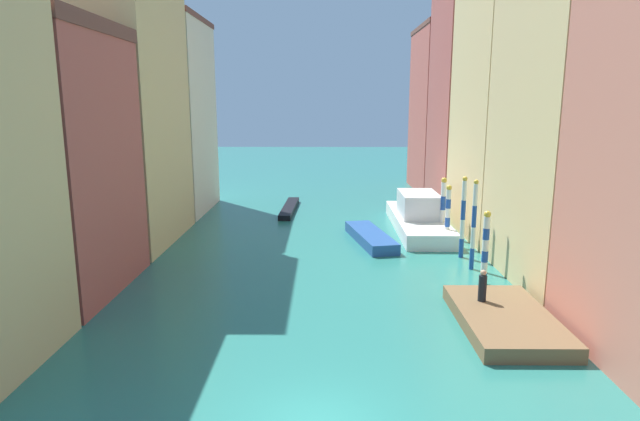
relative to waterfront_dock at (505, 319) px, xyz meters
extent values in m
plane|color=#28756B|center=(-7.84, 17.37, -0.32)|extent=(154.00, 154.00, 0.00)
cube|color=#B25147|center=(-20.95, 4.26, 5.91)|extent=(6.22, 8.66, 12.44)
cube|color=brown|center=(-20.95, 4.26, 12.48)|extent=(6.34, 8.84, 0.70)
cube|color=#DBB77A|center=(-20.95, 14.24, 8.53)|extent=(6.22, 10.59, 17.69)
cube|color=beige|center=(-20.95, 24.75, 7.63)|extent=(6.22, 9.79, 15.89)
cube|color=brown|center=(-20.95, 24.75, 15.79)|extent=(6.34, 9.99, 0.43)
cube|color=#DBB77A|center=(5.28, 6.36, 9.61)|extent=(6.22, 9.95, 19.85)
cube|color=#DBB77A|center=(5.28, 16.38, 10.56)|extent=(6.22, 9.74, 21.74)
cube|color=#B25147|center=(5.28, 26.09, 10.10)|extent=(6.22, 8.81, 20.83)
cube|color=#B25147|center=(5.28, 36.36, 8.05)|extent=(6.22, 11.03, 16.73)
cube|color=brown|center=(5.28, 36.36, 16.63)|extent=(6.34, 11.25, 0.44)
cube|color=brown|center=(0.00, 0.00, 0.00)|extent=(3.74, 6.82, 0.63)
cylinder|color=black|center=(-0.61, 1.34, 0.90)|extent=(0.36, 0.36, 1.18)
sphere|color=tan|center=(-0.61, 1.34, 1.62)|extent=(0.26, 0.26, 0.26)
cylinder|color=#1E479E|center=(0.68, 5.41, -0.02)|extent=(0.33, 0.33, 0.60)
cylinder|color=white|center=(0.68, 5.41, 0.58)|extent=(0.33, 0.33, 0.60)
cylinder|color=#1E479E|center=(0.68, 5.41, 1.18)|extent=(0.33, 0.33, 0.60)
cylinder|color=white|center=(0.68, 5.41, 1.78)|extent=(0.33, 0.33, 0.60)
cylinder|color=#1E479E|center=(0.68, 5.41, 2.38)|extent=(0.33, 0.33, 0.60)
cylinder|color=white|center=(0.68, 5.41, 2.98)|extent=(0.33, 0.33, 0.60)
sphere|color=gold|center=(0.68, 5.41, 3.41)|extent=(0.36, 0.36, 0.36)
cylinder|color=#1E479E|center=(0.74, 7.94, 0.30)|extent=(0.25, 0.25, 1.23)
cylinder|color=white|center=(0.74, 7.94, 1.53)|extent=(0.25, 0.25, 1.23)
cylinder|color=#1E479E|center=(0.74, 7.94, 2.76)|extent=(0.25, 0.25, 1.23)
cylinder|color=white|center=(0.74, 7.94, 3.98)|extent=(0.25, 0.25, 1.23)
sphere|color=gold|center=(0.74, 7.94, 4.70)|extent=(0.28, 0.28, 0.28)
cylinder|color=#1E479E|center=(0.74, 10.31, 0.28)|extent=(0.28, 0.28, 1.19)
cylinder|color=white|center=(0.74, 10.31, 1.46)|extent=(0.28, 0.28, 1.19)
cylinder|color=#1E479E|center=(0.74, 10.31, 2.65)|extent=(0.28, 0.28, 1.19)
cylinder|color=white|center=(0.74, 10.31, 3.84)|extent=(0.28, 0.28, 1.19)
sphere|color=gold|center=(0.74, 10.31, 4.54)|extent=(0.30, 0.30, 0.30)
cylinder|color=#1E479E|center=(0.53, 13.28, -0.01)|extent=(0.33, 0.33, 0.62)
cylinder|color=white|center=(0.53, 13.28, 0.61)|extent=(0.33, 0.33, 0.62)
cylinder|color=#1E479E|center=(0.53, 13.28, 1.23)|extent=(0.33, 0.33, 0.62)
cylinder|color=white|center=(0.53, 13.28, 1.85)|extent=(0.33, 0.33, 0.62)
cylinder|color=#1E479E|center=(0.53, 13.28, 2.47)|extent=(0.33, 0.33, 0.62)
cylinder|color=white|center=(0.53, 13.28, 3.10)|extent=(0.33, 0.33, 0.62)
sphere|color=gold|center=(0.53, 13.28, 3.54)|extent=(0.36, 0.36, 0.36)
cylinder|color=#1E479E|center=(0.66, 15.41, 0.17)|extent=(0.36, 0.36, 0.97)
cylinder|color=white|center=(0.66, 15.41, 1.14)|extent=(0.36, 0.36, 0.97)
cylinder|color=#1E479E|center=(0.66, 15.41, 2.12)|extent=(0.36, 0.36, 0.97)
cylinder|color=white|center=(0.66, 15.41, 3.09)|extent=(0.36, 0.36, 0.97)
sphere|color=gold|center=(0.66, 15.41, 3.72)|extent=(0.39, 0.39, 0.39)
cube|color=white|center=(-0.65, 17.64, 0.21)|extent=(3.52, 12.31, 1.04)
cube|color=silver|center=(-0.65, 17.64, 1.60)|extent=(2.73, 4.48, 1.74)
cube|color=black|center=(-10.73, 24.64, -0.09)|extent=(1.31, 8.57, 0.45)
cube|color=#234C93|center=(-4.51, 13.89, 0.04)|extent=(3.19, 7.39, 0.71)
camera|label=1|loc=(-7.63, -21.12, 8.96)|focal=29.81mm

